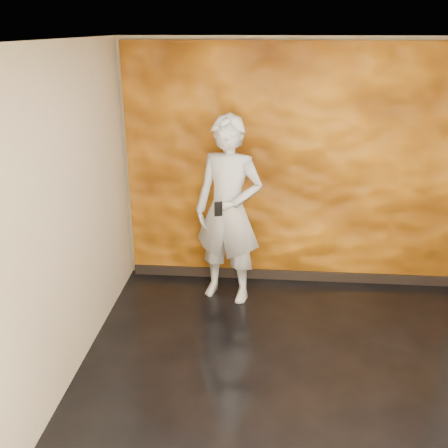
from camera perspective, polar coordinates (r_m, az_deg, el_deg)
room at (r=3.87m, az=9.93°, el=-1.29°), size 4.02×4.02×2.81m
feature_wall at (r=5.73m, az=8.40°, el=6.17°), size 3.90×0.06×2.75m
baseboard at (r=6.18m, az=7.76°, el=-5.81°), size 3.90×0.04×0.12m
man at (r=5.38m, az=0.51°, el=1.47°), size 0.87×0.69×2.07m
phone at (r=5.08m, az=-0.66°, el=1.73°), size 0.08×0.04×0.15m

